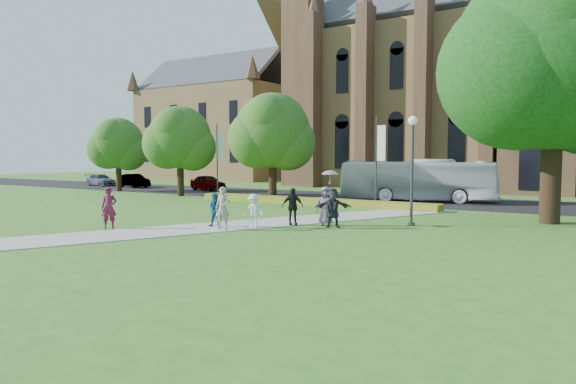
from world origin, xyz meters
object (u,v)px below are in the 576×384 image
Objects in this scene: car_1 at (134,181)px; car_2 at (101,180)px; car_0 at (208,183)px; tour_coach at (417,180)px; large_tree at (555,52)px; pedestrian_0 at (109,208)px; streetlamp at (412,157)px.

car_2 is (-5.74, 0.17, -0.07)m from car_1.
tour_coach is at bearing -76.16° from car_0.
large_tree is 22.48m from pedestrian_0.
large_tree reaches higher than pedestrian_0.
streetlamp is at bearing -4.79° from pedestrian_0.
pedestrian_0 is (-16.72, -13.09, -7.38)m from large_tree.
pedestrian_0 is at bearing -142.55° from streetlamp.
streetlamp is 1.21× the size of car_1.
large_tree is 32.90m from car_0.
car_1 is 0.98× the size of car_2.
tour_coach is (-9.52, 8.40, -6.79)m from large_tree.
streetlamp is at bearing -177.53° from tour_coach.
car_1 is (-30.83, 0.30, -0.84)m from tour_coach.
tour_coach is 5.91× the size of pedestrian_0.
large_tree reaches higher than car_2.
tour_coach is at bearing 29.25° from pedestrian_0.
pedestrian_0 is (13.90, -22.45, 0.21)m from car_0.
streetlamp is at bearing -102.45° from car_0.
large_tree is at bearing -90.56° from car_0.
large_tree is (5.50, 4.50, 5.07)m from streetlamp.
car_0 is (-30.61, 9.36, -7.60)m from large_tree.
car_1 is at bearing 167.83° from large_tree.
pedestrian_0 is (-11.22, -8.59, -2.31)m from streetlamp.
car_2 is (-36.57, 0.47, -0.91)m from tour_coach.
tour_coach is at bearing 138.57° from large_tree.
car_0 is (-21.09, 0.96, -0.80)m from tour_coach.
tour_coach is 21.13m from car_0.
car_1 is (-34.85, 13.21, -2.56)m from streetlamp.
car_2 is at bearing 99.94° from car_1.
car_0 reaches higher than car_2.
car_2 is (-40.59, 13.38, -2.63)m from streetlamp.
car_2 is at bearing 74.41° from tour_coach.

